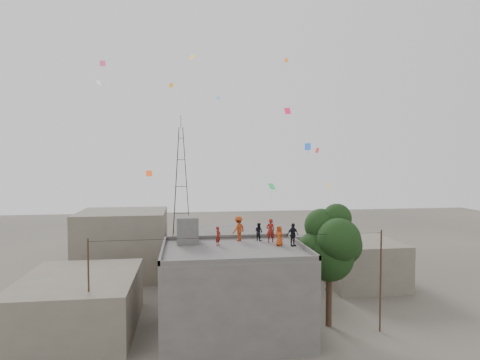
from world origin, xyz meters
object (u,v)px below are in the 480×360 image
object	(u,v)px
stair_head_box	(188,230)
transmission_tower	(181,181)
tree	(331,244)
person_dark_adult	(293,235)
person_red_adult	(270,231)

from	to	relation	value
stair_head_box	transmission_tower	size ratio (longest dim) A/B	0.10
transmission_tower	stair_head_box	bearing A→B (deg)	-88.77
tree	person_dark_adult	distance (m)	3.09
tree	transmission_tower	distance (m)	41.12
transmission_tower	person_dark_adult	world-z (taller)	transmission_tower
person_red_adult	transmission_tower	bearing A→B (deg)	-83.40
stair_head_box	person_red_adult	distance (m)	6.29
stair_head_box	person_dark_adult	size ratio (longest dim) A/B	1.19
transmission_tower	person_red_adult	world-z (taller)	transmission_tower
stair_head_box	transmission_tower	distance (m)	37.46
stair_head_box	tree	distance (m)	10.80
stair_head_box	person_dark_adult	xyz separation A→B (m)	(7.60, -2.13, -0.16)
tree	transmission_tower	size ratio (longest dim) A/B	0.45
tree	person_red_adult	size ratio (longest dim) A/B	5.03
tree	transmission_tower	world-z (taller)	transmission_tower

